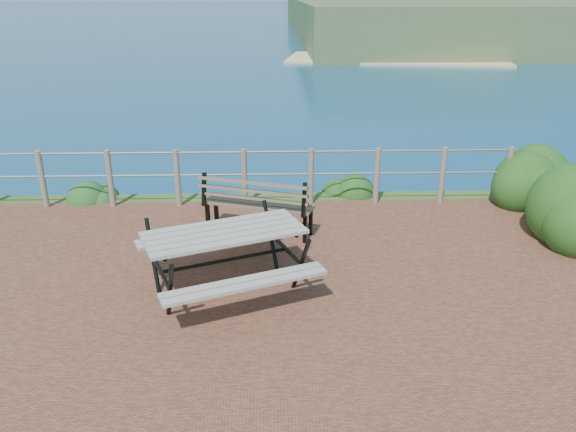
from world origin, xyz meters
name	(u,v)px	position (x,y,z in m)	size (l,w,h in m)	color
ground	(234,305)	(0.00, 0.00, 0.00)	(10.00, 7.00, 0.12)	brown
ocean	(268,0)	(0.00, 200.00, 0.00)	(1200.00, 1200.00, 0.00)	#145C7D
safety_railing	(244,174)	(0.00, 3.35, 0.57)	(9.40, 0.10, 1.00)	#6B5B4C
picnic_table	(225,254)	(-0.11, 0.33, 0.52)	(2.07, 1.56, 0.81)	gray
park_bench	(258,195)	(0.26, 2.13, 0.63)	(1.75, 0.96, 0.96)	brown
shrub_right_edge	(530,202)	(5.10, 3.38, 0.00)	(1.21, 1.21, 1.73)	#184013
shrub_lip_west	(95,199)	(-2.75, 3.78, 0.00)	(0.75, 0.75, 0.49)	#205523
shrub_lip_east	(345,190)	(1.85, 4.09, 0.00)	(0.76, 0.76, 0.50)	#184013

